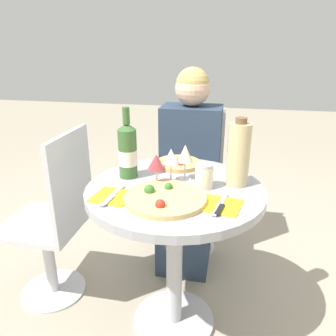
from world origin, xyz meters
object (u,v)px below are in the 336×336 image
Objects in this scene: dining_table at (175,220)px; chair_behind_diner at (191,182)px; tall_carafe at (239,154)px; seated_diner at (189,178)px; wine_bottle at (128,151)px; pizza_large at (165,198)px; chair_empty_side at (55,223)px.

dining_table is 0.75m from chair_behind_diner.
chair_behind_diner is 0.84m from tall_carafe.
chair_behind_diner is 0.18m from seated_diner.
tall_carafe is at bearing 0.81° from wine_bottle.
dining_table is at bearing 83.12° from pizza_large.
tall_carafe is at bearing 17.61° from dining_table.
tall_carafe is (0.49, 0.01, 0.01)m from wine_bottle.
chair_empty_side reaches higher than dining_table.
seated_diner is (-0.00, -0.15, 0.10)m from chair_behind_diner.
chair_behind_diner is 0.91m from chair_empty_side.
seated_diner reaches higher than wine_bottle.
dining_table is 2.61× the size of tall_carafe.
tall_carafe is at bearing 118.44° from seated_diner.
wine_bottle is at bearing 162.03° from dining_table.
seated_diner is 0.67m from tall_carafe.
wine_bottle is 1.09× the size of tall_carafe.
wine_bottle is at bearing 135.43° from pizza_large.
dining_table is 0.22m from pizza_large.
wine_bottle is (0.41, -0.01, 0.42)m from chair_empty_side.
seated_diner is 0.65m from wine_bottle.
tall_carafe is (0.90, 0.00, 0.43)m from chair_empty_side.
seated_diner reaches higher than chair_behind_diner.
pizza_large is (-0.02, -0.14, 0.18)m from dining_table.
dining_table is 2.39× the size of wine_bottle.
tall_carafe is (0.27, 0.22, 0.13)m from pizza_large.
chair_behind_diner and chair_empty_side have the same top height.
tall_carafe is at bearing 38.50° from pizza_large.
chair_behind_diner is at bearing 72.55° from wine_bottle.
chair_behind_diner is 0.78× the size of seated_diner.
chair_empty_side is 0.73m from pizza_large.
chair_empty_side reaches higher than pizza_large.
wine_bottle reaches higher than chair_empty_side.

